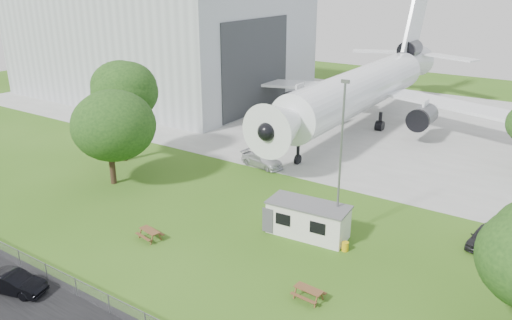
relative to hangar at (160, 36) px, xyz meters
The scene contains 14 objects.
ground 53.16m from the hangar, 43.47° to the right, with size 160.00×160.00×0.00m, color #4A7623.
concrete_apron 39.17m from the hangar, ahead, with size 120.00×46.00×0.03m, color #B7B7B2.
hangar is the anchor object (origin of this frame).
airliner 36.21m from the hangar, ahead, with size 46.36×47.73×17.69m.
site_cabin 54.34m from the hangar, 34.70° to the right, with size 6.85×3.19×2.62m.
picnic_west 52.07m from the hangar, 47.55° to the right, with size 1.80×1.50×0.76m, color brown, non-canonical shape.
picnic_east 61.86m from the hangar, 38.15° to the right, with size 1.80×1.50×0.76m, color brown, non-canonical shape.
fence 60.00m from the hangar, 50.15° to the right, with size 58.00×0.04×1.30m, color gray.
lamp_mast 55.06m from the hangar, 32.84° to the right, with size 0.16×0.16×12.00m, color slate.
tree_west_big 33.54m from the hangar, 53.43° to the right, with size 7.19×7.19×11.28m.
tree_west_small 40.02m from the hangar, 53.23° to the right, with size 7.80×7.80×9.70m.
car_centre_sedan 58.03m from the hangar, 55.68° to the right, with size 1.44×4.14×1.37m, color black.
car_ne_hatch 61.62m from the hangar, 24.04° to the right, with size 1.61×4.00×1.36m, color black.
car_apron_van 39.93m from the hangar, 31.37° to the right, with size 1.95×4.81×1.40m, color silver.
Camera 1 is at (21.78, -25.06, 18.76)m, focal length 35.00 mm.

